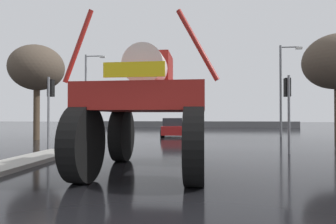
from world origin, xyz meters
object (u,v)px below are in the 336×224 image
object	(u,v)px
traffic_signal_near_right	(288,97)
bare_tree_left	(37,68)
streetlight_far_left	(87,89)
oversize_sprayer	(150,109)
traffic_signal_near_left	(50,97)
sedan_ahead	(173,128)
streetlight_far_right	(282,86)

from	to	relation	value
traffic_signal_near_right	bare_tree_left	bearing A→B (deg)	159.31
streetlight_far_left	bare_tree_left	distance (m)	7.32
oversize_sprayer	traffic_signal_near_left	world-z (taller)	oversize_sprayer
oversize_sprayer	traffic_signal_near_right	bearing A→B (deg)	-48.78
traffic_signal_near_left	sedan_ahead	bearing A→B (deg)	63.95
streetlight_far_left	oversize_sprayer	bearing A→B (deg)	-62.80
streetlight_far_right	oversize_sprayer	bearing A→B (deg)	-118.88
sedan_ahead	streetlight_far_left	world-z (taller)	streetlight_far_left
traffic_signal_near_left	streetlight_far_left	distance (m)	13.57
bare_tree_left	traffic_signal_near_right	bearing A→B (deg)	-20.69
oversize_sprayer	bare_tree_left	distance (m)	14.72
streetlight_far_right	bare_tree_left	size ratio (longest dim) A/B	1.10
sedan_ahead	traffic_signal_near_left	size ratio (longest dim) A/B	1.17
traffic_signal_near_left	streetlight_far_left	world-z (taller)	streetlight_far_left
streetlight_far_left	bare_tree_left	world-z (taller)	streetlight_far_left
sedan_ahead	traffic_signal_near_left	distance (m)	11.83
traffic_signal_near_right	streetlight_far_right	size ratio (longest dim) A/B	0.47
sedan_ahead	bare_tree_left	distance (m)	11.28
oversize_sprayer	streetlight_far_right	bearing A→B (deg)	-27.62
oversize_sprayer	traffic_signal_near_right	world-z (taller)	oversize_sprayer
sedan_ahead	streetlight_far_left	distance (m)	9.52
streetlight_far_right	traffic_signal_near_left	bearing A→B (deg)	-143.40
oversize_sprayer	streetlight_far_left	world-z (taller)	streetlight_far_left
traffic_signal_near_left	traffic_signal_near_right	world-z (taller)	traffic_signal_near_left
streetlight_far_left	bare_tree_left	bearing A→B (deg)	-96.62
traffic_signal_near_left	streetlight_far_right	bearing A→B (deg)	36.60
streetlight_far_right	bare_tree_left	bearing A→B (deg)	-165.83
traffic_signal_near_right	streetlight_far_right	distance (m)	10.89
streetlight_far_left	traffic_signal_near_right	bearing A→B (deg)	-41.86
streetlight_far_left	sedan_ahead	bearing A→B (deg)	-16.84
traffic_signal_near_right	sedan_ahead	bearing A→B (deg)	120.21
oversize_sprayer	streetlight_far_left	xyz separation A→B (m)	(-9.07, 17.65, 2.34)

